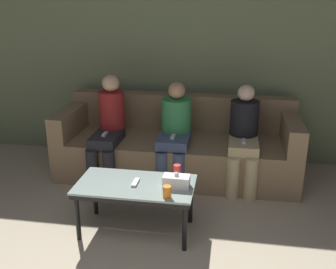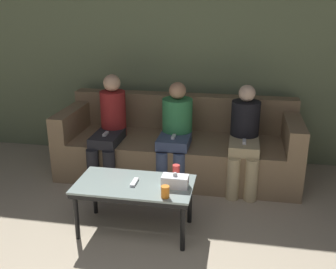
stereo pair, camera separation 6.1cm
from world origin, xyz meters
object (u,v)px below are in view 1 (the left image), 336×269
at_px(coffee_table, 136,188).
at_px(seated_person_left_end, 109,126).
at_px(cup_near_left, 177,171).
at_px(seated_person_mid_right, 244,135).
at_px(game_remote, 135,182).
at_px(seated_person_mid_left, 175,130).
at_px(tissue_box, 176,181).
at_px(couch, 178,147).
at_px(cup_near_right, 167,192).

relative_size(coffee_table, seated_person_left_end, 0.87).
relative_size(cup_near_left, seated_person_mid_right, 0.10).
relative_size(cup_near_left, seated_person_left_end, 0.09).
bearing_deg(coffee_table, game_remote, 97.13).
bearing_deg(cup_near_left, game_remote, -148.82).
xyz_separation_m(seated_person_left_end, seated_person_mid_right, (1.46, 0.01, -0.02)).
bearing_deg(seated_person_mid_left, coffee_table, -99.37).
height_order(tissue_box, seated_person_mid_right, seated_person_mid_right).
distance_m(coffee_table, game_remote, 0.06).
bearing_deg(seated_person_mid_right, couch, 162.48).
bearing_deg(cup_near_left, seated_person_left_end, 136.32).
bearing_deg(cup_near_left, cup_near_right, -93.24).
xyz_separation_m(coffee_table, seated_person_left_end, (-0.56, 1.04, 0.19)).
height_order(couch, seated_person_left_end, seated_person_left_end).
bearing_deg(seated_person_mid_left, seated_person_mid_right, -1.39).
bearing_deg(coffee_table, seated_person_mid_left, 80.63).
distance_m(couch, seated_person_mid_left, 0.35).
relative_size(cup_near_right, seated_person_mid_right, 0.09).
distance_m(couch, tissue_box, 1.31).
xyz_separation_m(cup_near_left, cup_near_right, (-0.02, -0.39, -0.01)).
relative_size(seated_person_left_end, seated_person_mid_right, 1.05).
bearing_deg(cup_near_right, coffee_table, 147.24).
xyz_separation_m(cup_near_right, seated_person_mid_right, (0.61, 1.25, 0.08)).
relative_size(seated_person_mid_left, seated_person_mid_right, 1.00).
bearing_deg(coffee_table, cup_near_left, 31.18).
xyz_separation_m(cup_near_left, tissue_box, (0.02, -0.20, -0.00)).
bearing_deg(tissue_box, couch, 97.67).
bearing_deg(game_remote, tissue_box, -0.24).
bearing_deg(couch, tissue_box, -82.33).
distance_m(coffee_table, seated_person_mid_right, 1.40).
bearing_deg(coffee_table, cup_near_right, -32.76).
xyz_separation_m(couch, seated_person_mid_right, (0.73, -0.23, 0.27)).
bearing_deg(game_remote, seated_person_left_end, 118.14).
xyz_separation_m(couch, game_remote, (-0.18, -1.28, 0.15)).
distance_m(seated_person_left_end, seated_person_mid_left, 0.73).
height_order(seated_person_left_end, seated_person_mid_right, seated_person_left_end).
distance_m(couch, seated_person_mid_right, 0.81).
xyz_separation_m(cup_near_left, seated_person_mid_right, (0.58, 0.85, 0.07)).
distance_m(coffee_table, tissue_box, 0.36).
height_order(couch, game_remote, couch).
distance_m(game_remote, seated_person_mid_right, 1.39).
distance_m(cup_near_right, tissue_box, 0.20).
relative_size(cup_near_right, seated_person_left_end, 0.08).
bearing_deg(seated_person_mid_right, game_remote, -130.83).
xyz_separation_m(tissue_box, seated_person_mid_left, (-0.17, 1.07, 0.08)).
distance_m(cup_near_right, seated_person_mid_left, 1.27).
xyz_separation_m(couch, seated_person_mid_left, (0.00, -0.21, 0.28)).
bearing_deg(coffee_table, seated_person_mid_right, 49.17).
bearing_deg(game_remote, seated_person_mid_left, 80.63).
bearing_deg(couch, coffee_table, -97.83).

